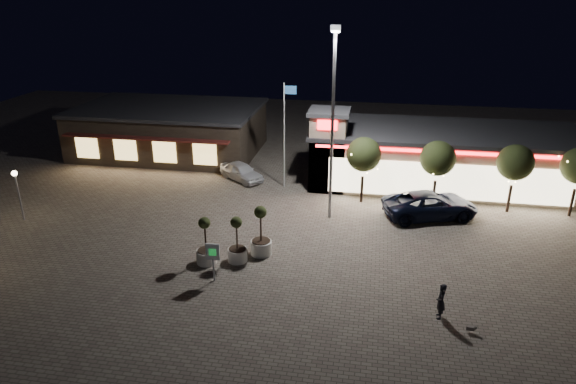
% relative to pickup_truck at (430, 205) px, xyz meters
% --- Properties ---
extents(ground, '(90.00, 90.00, 0.00)m').
position_rel_pickup_truck_xyz_m(ground, '(-8.63, -9.19, -0.87)').
color(ground, '#675F53').
rests_on(ground, ground).
extents(retail_building, '(20.40, 8.40, 6.10)m').
position_rel_pickup_truck_xyz_m(retail_building, '(0.87, 6.63, 1.34)').
color(retail_building, gray).
rests_on(retail_building, ground).
extents(restaurant_building, '(16.40, 11.00, 4.30)m').
position_rel_pickup_truck_xyz_m(restaurant_building, '(-22.63, 10.79, 1.29)').
color(restaurant_building, '#382D23').
rests_on(restaurant_building, ground).
extents(floodlight_pole, '(0.60, 0.40, 12.38)m').
position_rel_pickup_truck_xyz_m(floodlight_pole, '(-6.63, -1.19, 6.15)').
color(floodlight_pole, gray).
rests_on(floodlight_pole, ground).
extents(flagpole, '(0.95, 0.10, 8.00)m').
position_rel_pickup_truck_xyz_m(flagpole, '(-10.54, 3.81, 3.87)').
color(flagpole, white).
rests_on(flagpole, ground).
extents(lamp_post_west, '(0.36, 0.36, 3.48)m').
position_rel_pickup_truck_xyz_m(lamp_post_west, '(-26.63, -5.19, 1.58)').
color(lamp_post_west, gray).
rests_on(lamp_post_west, ground).
extents(string_tree_a, '(2.42, 2.42, 4.79)m').
position_rel_pickup_truck_xyz_m(string_tree_a, '(-4.63, 1.81, 2.69)').
color(string_tree_a, '#332319').
rests_on(string_tree_a, ground).
extents(string_tree_b, '(2.42, 2.42, 4.79)m').
position_rel_pickup_truck_xyz_m(string_tree_b, '(0.37, 1.81, 2.69)').
color(string_tree_b, '#332319').
rests_on(string_tree_b, ground).
extents(string_tree_c, '(2.42, 2.42, 4.79)m').
position_rel_pickup_truck_xyz_m(string_tree_c, '(5.37, 1.81, 2.69)').
color(string_tree_c, '#332319').
rests_on(string_tree_c, ground).
extents(pickup_truck, '(6.86, 4.68, 1.74)m').
position_rel_pickup_truck_xyz_m(pickup_truck, '(0.00, 0.00, 0.00)').
color(pickup_truck, black).
rests_on(pickup_truck, ground).
extents(white_sedan, '(4.31, 3.88, 1.42)m').
position_rel_pickup_truck_xyz_m(white_sedan, '(-14.27, 4.65, -0.16)').
color(white_sedan, silver).
rests_on(white_sedan, ground).
extents(pedestrian, '(0.44, 0.66, 1.78)m').
position_rel_pickup_truck_xyz_m(pedestrian, '(-0.44, -11.54, 0.02)').
color(pedestrian, black).
rests_on(pedestrian, ground).
extents(dog, '(0.47, 0.18, 0.25)m').
position_rel_pickup_truck_xyz_m(dog, '(0.90, -12.48, -0.62)').
color(dog, '#59514C').
rests_on(dog, ground).
extents(planter_left, '(1.14, 1.14, 2.80)m').
position_rel_pickup_truck_xyz_m(planter_left, '(-12.83, -8.50, -0.01)').
color(planter_left, white).
rests_on(planter_left, ground).
extents(planter_mid, '(1.11, 1.11, 2.74)m').
position_rel_pickup_truck_xyz_m(planter_mid, '(-11.17, -8.00, -0.03)').
color(planter_mid, white).
rests_on(planter_mid, ground).
extents(planter_right, '(1.23, 1.23, 3.02)m').
position_rel_pickup_truck_xyz_m(planter_right, '(-10.03, -6.98, 0.06)').
color(planter_right, white).
rests_on(planter_right, ground).
extents(valet_sign, '(0.73, 0.12, 2.20)m').
position_rel_pickup_truck_xyz_m(valet_sign, '(-11.83, -10.28, 0.67)').
color(valet_sign, gray).
rests_on(valet_sign, ground).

